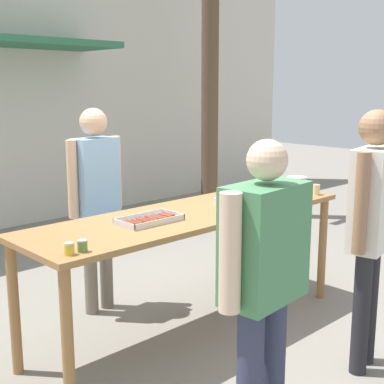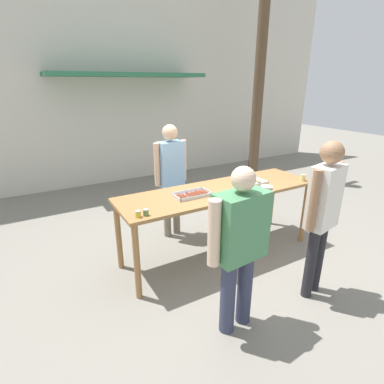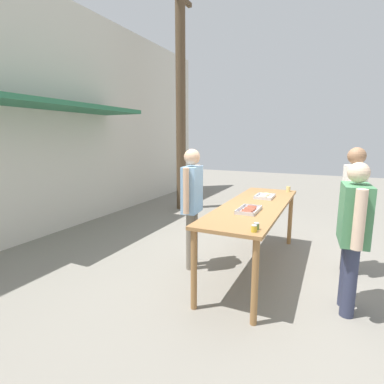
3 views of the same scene
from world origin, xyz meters
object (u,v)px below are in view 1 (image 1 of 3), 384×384
(beer_cup, at_px, (316,190))
(person_customer_holding_hotdog, at_px, (264,268))
(food_tray_sausages, at_px, (149,220))
(person_customer_with_cup, at_px, (371,217))
(condiment_jar_ketchup, at_px, (82,246))
(person_server_behind_table, at_px, (96,191))
(food_tray_buns, at_px, (240,199))
(condiment_jar_mustard, at_px, (69,249))
(utility_pole, at_px, (210,6))

(beer_cup, relative_size, person_customer_holding_hotdog, 0.06)
(food_tray_sausages, distance_m, person_customer_with_cup, 1.47)
(beer_cup, bearing_deg, person_customer_with_cup, -129.85)
(condiment_jar_ketchup, xyz_separation_m, person_customer_holding_hotdog, (0.53, -0.89, -0.04))
(condiment_jar_ketchup, relative_size, person_customer_with_cup, 0.04)
(condiment_jar_ketchup, relative_size, person_server_behind_table, 0.04)
(food_tray_sausages, bearing_deg, condiment_jar_ketchup, -159.54)
(food_tray_buns, relative_size, person_server_behind_table, 0.21)
(condiment_jar_ketchup, distance_m, beer_cup, 2.35)
(condiment_jar_ketchup, distance_m, person_server_behind_table, 1.38)
(food_tray_sausages, height_order, condiment_jar_mustard, condiment_jar_mustard)
(food_tray_buns, height_order, person_customer_holding_hotdog, person_customer_holding_hotdog)
(food_tray_buns, distance_m, condiment_jar_mustard, 1.75)
(person_customer_holding_hotdog, bearing_deg, condiment_jar_ketchup, -63.83)
(person_customer_with_cup, xyz_separation_m, utility_pole, (2.42, 3.83, 1.92))
(condiment_jar_mustard, xyz_separation_m, person_customer_with_cup, (1.66, -0.92, 0.07))
(food_tray_buns, bearing_deg, person_server_behind_table, 134.35)
(condiment_jar_mustard, distance_m, beer_cup, 2.43)
(person_customer_holding_hotdog, bearing_deg, person_server_behind_table, -103.10)
(person_server_behind_table, xyz_separation_m, person_customer_with_cup, (0.75, -2.02, 0.02))
(beer_cup, height_order, person_customer_with_cup, person_customer_with_cup)
(utility_pole, bearing_deg, food_tray_sausages, -141.12)
(food_tray_buns, bearing_deg, condiment_jar_mustard, -171.53)
(person_server_behind_table, distance_m, person_customer_with_cup, 2.16)
(condiment_jar_ketchup, bearing_deg, condiment_jar_mustard, 177.81)
(food_tray_sausages, distance_m, utility_pole, 4.68)
(condiment_jar_mustard, xyz_separation_m, utility_pole, (4.08, 2.91, 1.99))
(condiment_jar_mustard, distance_m, utility_pole, 5.39)
(person_customer_holding_hotdog, bearing_deg, beer_cup, -158.42)
(beer_cup, distance_m, utility_pole, 3.88)
(person_customer_with_cup, relative_size, utility_pole, 0.30)
(food_tray_sausages, xyz_separation_m, person_customer_with_cup, (0.87, -1.18, 0.09))
(person_customer_holding_hotdog, relative_size, utility_pole, 0.28)
(person_customer_with_cup, distance_m, utility_pole, 4.92)
(food_tray_buns, bearing_deg, utility_pole, 48.58)
(food_tray_buns, relative_size, utility_pole, 0.06)
(food_tray_sausages, bearing_deg, condiment_jar_mustard, -161.77)
(food_tray_sausages, xyz_separation_m, person_server_behind_table, (0.12, 0.84, 0.07))
(beer_cup, xyz_separation_m, utility_pole, (1.64, 2.91, 1.98))
(person_server_behind_table, bearing_deg, food_tray_buns, -50.23)
(beer_cup, bearing_deg, person_customer_holding_hotdog, -153.76)
(condiment_jar_mustard, distance_m, person_customer_holding_hotdog, 1.08)
(food_tray_sausages, height_order, person_customer_with_cup, person_customer_with_cup)
(person_server_behind_table, distance_m, utility_pole, 4.13)
(person_server_behind_table, relative_size, utility_pole, 0.29)
(food_tray_sausages, xyz_separation_m, utility_pole, (3.29, 2.65, 2.01))
(condiment_jar_ketchup, height_order, person_customer_holding_hotdog, person_customer_holding_hotdog)
(food_tray_sausages, height_order, condiment_jar_ketchup, condiment_jar_ketchup)
(person_server_behind_table, relative_size, person_customer_with_cup, 0.98)
(person_customer_holding_hotdog, bearing_deg, utility_pole, -136.98)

